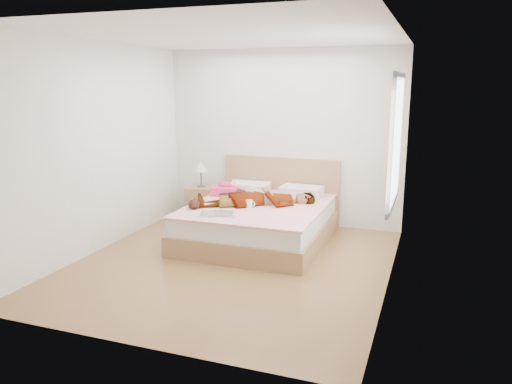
# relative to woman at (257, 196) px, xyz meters

# --- Properties ---
(ground) EXTENTS (4.00, 4.00, 0.00)m
(ground) POSITION_rel_woman_xyz_m (0.02, -0.97, -0.62)
(ground) COLOR #54341A
(ground) RESTS_ON ground
(woman) EXTENTS (1.71, 1.25, 0.22)m
(woman) POSITION_rel_woman_xyz_m (0.00, 0.00, 0.00)
(woman) COLOR white
(woman) RESTS_ON bed
(hair) EXTENTS (0.47, 0.57, 0.08)m
(hair) POSITION_rel_woman_xyz_m (-0.57, 0.45, -0.07)
(hair) COLOR black
(hair) RESTS_ON bed
(phone) EXTENTS (0.09, 0.11, 0.06)m
(phone) POSITION_rel_woman_xyz_m (-0.50, 0.40, 0.08)
(phone) COLOR silver
(phone) RESTS_ON bed
(room_shell) EXTENTS (4.00, 4.00, 4.00)m
(room_shell) POSITION_rel_woman_xyz_m (1.80, -0.67, 0.88)
(room_shell) COLOR white
(room_shell) RESTS_ON ground
(bed) EXTENTS (1.80, 2.08, 1.00)m
(bed) POSITION_rel_woman_xyz_m (0.02, 0.07, -0.34)
(bed) COLOR olive
(bed) RESTS_ON ground
(towel) EXTENTS (0.41, 0.35, 0.19)m
(towel) POSITION_rel_woman_xyz_m (-0.64, 0.37, -0.03)
(towel) COLOR #E53E68
(towel) RESTS_ON bed
(magazine) EXTENTS (0.52, 0.42, 0.03)m
(magazine) POSITION_rel_woman_xyz_m (-0.29, -0.69, -0.10)
(magazine) COLOR white
(magazine) RESTS_ON bed
(coffee_mug) EXTENTS (0.13, 0.09, 0.10)m
(coffee_mug) POSITION_rel_woman_xyz_m (-0.03, -0.22, -0.06)
(coffee_mug) COLOR white
(coffee_mug) RESTS_ON bed
(plush_toy) EXTENTS (0.20, 0.25, 0.13)m
(plush_toy) POSITION_rel_woman_xyz_m (-0.69, -0.51, -0.04)
(plush_toy) COLOR black
(plush_toy) RESTS_ON bed
(nightstand) EXTENTS (0.47, 0.42, 0.92)m
(nightstand) POSITION_rel_woman_xyz_m (-1.18, 0.71, -0.32)
(nightstand) COLOR olive
(nightstand) RESTS_ON ground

